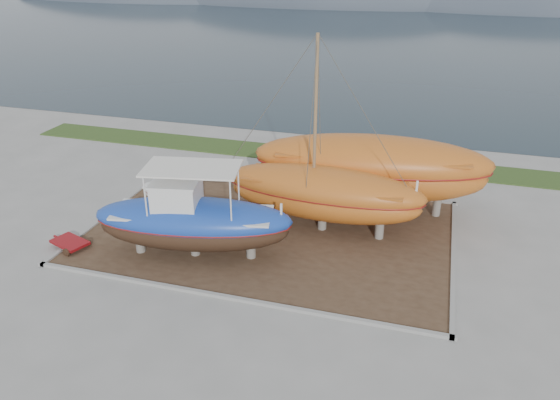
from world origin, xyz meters
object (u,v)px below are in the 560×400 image
(orange_sailboat, at_px, (325,139))
(red_trailer, at_px, (70,244))
(blue_caique, at_px, (192,212))
(white_dinghy, at_px, (172,199))
(orange_bare_hull, at_px, (370,175))

(orange_sailboat, relative_size, red_trailer, 3.85)
(blue_caique, bearing_deg, white_dinghy, 117.35)
(blue_caique, relative_size, orange_sailboat, 0.90)
(blue_caique, bearing_deg, orange_bare_hull, 33.98)
(white_dinghy, relative_size, orange_bare_hull, 0.35)
(blue_caique, xyz_separation_m, red_trailer, (-6.17, -1.10, -2.11))
(orange_bare_hull, height_order, red_trailer, orange_bare_hull)
(orange_sailboat, bearing_deg, white_dinghy, -176.58)
(orange_sailboat, bearing_deg, red_trailer, -152.38)
(orange_bare_hull, bearing_deg, white_dinghy, -169.92)
(orange_sailboat, height_order, orange_bare_hull, orange_sailboat)
(blue_caique, xyz_separation_m, orange_sailboat, (5.24, 4.24, 2.68))
(blue_caique, bearing_deg, orange_sailboat, 28.22)
(orange_sailboat, xyz_separation_m, red_trailer, (-11.41, -5.35, -4.79))
(blue_caique, distance_m, red_trailer, 6.61)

